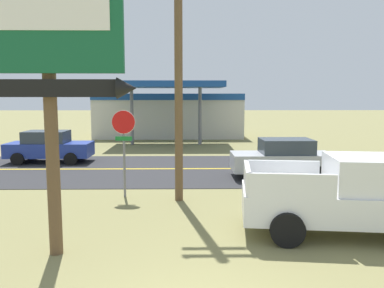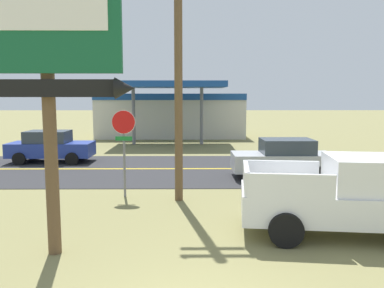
% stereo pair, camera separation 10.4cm
% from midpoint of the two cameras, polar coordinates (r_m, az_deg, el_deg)
% --- Properties ---
extents(road_asphalt, '(140.00, 8.00, 0.02)m').
position_cam_midpoint_polar(road_asphalt, '(18.60, 0.03, -3.62)').
color(road_asphalt, '#2B2B2D').
rests_on(road_asphalt, ground).
extents(road_centre_line, '(126.00, 0.20, 0.01)m').
position_cam_midpoint_polar(road_centre_line, '(18.60, 0.03, -3.58)').
color(road_centre_line, gold).
rests_on(road_centre_line, road_asphalt).
extents(motel_sign, '(3.41, 0.54, 6.62)m').
position_cam_midpoint_polar(motel_sign, '(8.74, -19.87, 13.78)').
color(motel_sign, brown).
rests_on(motel_sign, ground).
extents(stop_sign, '(0.80, 0.08, 2.95)m').
position_cam_midpoint_polar(stop_sign, '(13.45, -9.57, 0.91)').
color(stop_sign, slate).
rests_on(stop_sign, ground).
extents(utility_pole, '(1.60, 0.26, 9.39)m').
position_cam_midpoint_polar(utility_pole, '(12.84, -1.75, 13.83)').
color(utility_pole, brown).
rests_on(utility_pole, ground).
extents(gas_station, '(12.00, 11.50, 4.40)m').
position_cam_midpoint_polar(gas_station, '(33.64, -2.93, 4.42)').
color(gas_station, beige).
rests_on(gas_station, ground).
extents(pickup_white_parked_on_lawn, '(5.40, 2.70, 1.96)m').
position_cam_midpoint_polar(pickup_white_parked_on_lawn, '(10.54, 22.24, -7.05)').
color(pickup_white_parked_on_lawn, silver).
rests_on(pickup_white_parked_on_lawn, ground).
extents(car_silver_near_lane, '(4.20, 2.00, 1.64)m').
position_cam_midpoint_polar(car_silver_near_lane, '(16.97, 13.25, -2.01)').
color(car_silver_near_lane, '#A8AAAF').
rests_on(car_silver_near_lane, ground).
extents(car_blue_far_lane, '(4.20, 2.00, 1.64)m').
position_cam_midpoint_polar(car_blue_far_lane, '(21.64, -19.57, -0.33)').
color(car_blue_far_lane, '#233893').
rests_on(car_blue_far_lane, ground).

